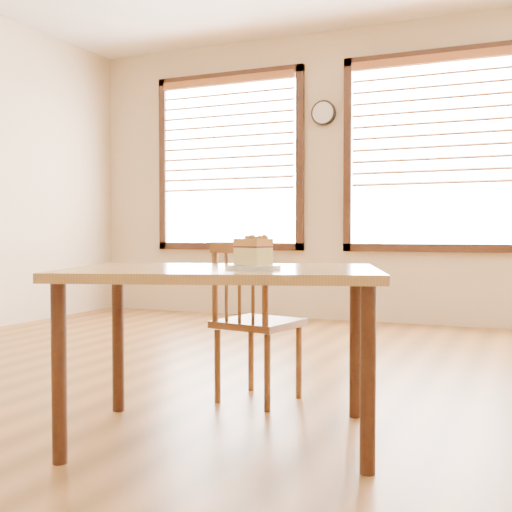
{
  "coord_description": "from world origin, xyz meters",
  "views": [
    {
      "loc": [
        1.22,
        -2.45,
        0.9
      ],
      "look_at": [
        0.14,
        0.04,
        0.81
      ],
      "focal_mm": 45.0,
      "sensor_mm": 36.0,
      "label": 1
    }
  ],
  "objects_px": {
    "wall_clock": "(323,113)",
    "cafe_chair_main": "(255,321)",
    "plate": "(253,267)",
    "cake_slice": "(253,251)",
    "cafe_table_main": "(224,288)"
  },
  "relations": [
    {
      "from": "wall_clock",
      "to": "plate",
      "type": "xyz_separation_m",
      "value": [
        0.94,
        -3.95,
        -1.39
      ]
    },
    {
      "from": "wall_clock",
      "to": "cafe_chair_main",
      "type": "bearing_deg",
      "value": -78.66
    },
    {
      "from": "cafe_table_main",
      "to": "plate",
      "type": "relative_size",
      "value": 6.64
    },
    {
      "from": "cafe_table_main",
      "to": "plate",
      "type": "xyz_separation_m",
      "value": [
        0.16,
        -0.05,
        0.1
      ]
    },
    {
      "from": "plate",
      "to": "cake_slice",
      "type": "xyz_separation_m",
      "value": [
        -0.0,
        0.0,
        0.07
      ]
    },
    {
      "from": "cafe_table_main",
      "to": "wall_clock",
      "type": "bearing_deg",
      "value": 83.15
    },
    {
      "from": "cafe_chair_main",
      "to": "plate",
      "type": "xyz_separation_m",
      "value": [
        0.28,
        -0.65,
        0.32
      ]
    },
    {
      "from": "plate",
      "to": "wall_clock",
      "type": "bearing_deg",
      "value": 103.38
    },
    {
      "from": "cafe_chair_main",
      "to": "plate",
      "type": "distance_m",
      "value": 0.78
    },
    {
      "from": "cafe_table_main",
      "to": "cake_slice",
      "type": "distance_m",
      "value": 0.24
    },
    {
      "from": "wall_clock",
      "to": "cafe_chair_main",
      "type": "xyz_separation_m",
      "value": [
        0.66,
        -3.29,
        -1.71
      ]
    },
    {
      "from": "plate",
      "to": "cake_slice",
      "type": "bearing_deg",
      "value": 166.89
    },
    {
      "from": "wall_clock",
      "to": "plate",
      "type": "relative_size",
      "value": 1.12
    },
    {
      "from": "cafe_table_main",
      "to": "cafe_chair_main",
      "type": "bearing_deg",
      "value": 82.78
    },
    {
      "from": "wall_clock",
      "to": "cafe_chair_main",
      "type": "relative_size",
      "value": 0.3
    }
  ]
}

